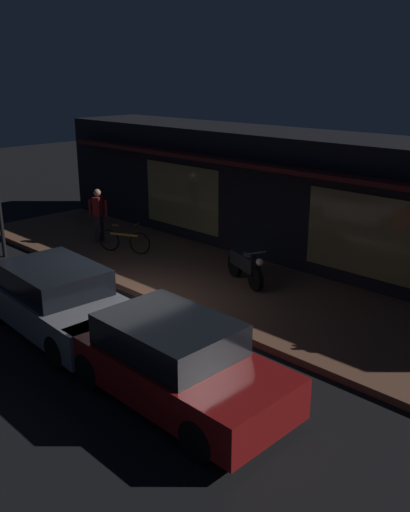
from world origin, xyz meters
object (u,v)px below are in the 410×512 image
object	(u,v)px
person_photographer	(98,214)
motorcycle	(246,265)
parked_car_near	(58,299)
parked_car_far	(174,361)
bicycle_parked	(124,241)

from	to	relation	value
person_photographer	motorcycle	bearing A→B (deg)	3.86
motorcycle	parked_car_near	xyz separation A→B (m)	(-1.27, -4.55, 0.06)
parked_car_near	parked_car_far	size ratio (longest dim) A/B	1.02
bicycle_parked	person_photographer	size ratio (longest dim) A/B	0.91
motorcycle	parked_car_near	world-z (taller)	parked_car_near
parked_car_near	motorcycle	bearing A→B (deg)	74.46
motorcycle	parked_car_far	distance (m)	5.21
motorcycle	bicycle_parked	bearing A→B (deg)	-172.62
person_photographer	parked_car_far	world-z (taller)	person_photographer
motorcycle	person_photographer	bearing A→B (deg)	-176.14
motorcycle	bicycle_parked	size ratio (longest dim) A/B	1.07
bicycle_parked	person_photographer	distance (m)	1.57
parked_car_near	bicycle_parked	bearing A→B (deg)	126.30
parked_car_near	parked_car_far	distance (m)	3.65
parked_car_near	parked_car_far	bearing A→B (deg)	-1.21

